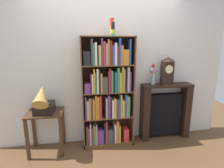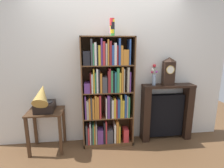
% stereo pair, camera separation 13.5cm
% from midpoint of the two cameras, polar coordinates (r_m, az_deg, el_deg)
% --- Properties ---
extents(ground_plane, '(7.24, 6.40, 0.02)m').
position_cam_midpoint_polar(ground_plane, '(3.23, 0.19, -19.47)').
color(ground_plane, brown).
extents(wall_back, '(4.24, 0.08, 2.63)m').
position_cam_midpoint_polar(wall_back, '(3.04, 0.09, 5.32)').
color(wall_back, silver).
rests_on(wall_back, ground).
extents(bookshelf, '(0.85, 0.30, 1.83)m').
position_cam_midpoint_polar(bookshelf, '(2.93, -0.24, -3.52)').
color(bookshelf, brown).
rests_on(bookshelf, ground).
extents(cup_stack, '(0.08, 0.08, 0.26)m').
position_cam_midpoint_polar(cup_stack, '(2.82, 1.50, 17.87)').
color(cup_stack, green).
rests_on(cup_stack, bookshelf).
extents(side_table_left, '(0.55, 0.44, 0.68)m').
position_cam_midpoint_polar(side_table_left, '(3.07, -19.25, -11.24)').
color(side_table_left, '#472D1C').
rests_on(side_table_left, ground).
extents(gramophone, '(0.28, 0.49, 0.50)m').
position_cam_midpoint_polar(gramophone, '(2.87, -20.11, -4.83)').
color(gramophone, black).
rests_on(gramophone, side_table_left).
extents(fireplace_mantel, '(0.91, 0.24, 1.02)m').
position_cam_midpoint_polar(fireplace_mantel, '(3.40, 18.17, -8.67)').
color(fireplace_mantel, black).
rests_on(fireplace_mantel, ground).
extents(mantel_clock, '(0.19, 0.14, 0.48)m').
position_cam_midpoint_polar(mantel_clock, '(3.18, 18.96, 3.94)').
color(mantel_clock, black).
rests_on(mantel_clock, fireplace_mantel).
extents(flower_vase, '(0.13, 0.16, 0.35)m').
position_cam_midpoint_polar(flower_vase, '(3.11, 14.57, 2.57)').
color(flower_vase, '#99B2D1').
rests_on(flower_vase, fireplace_mantel).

